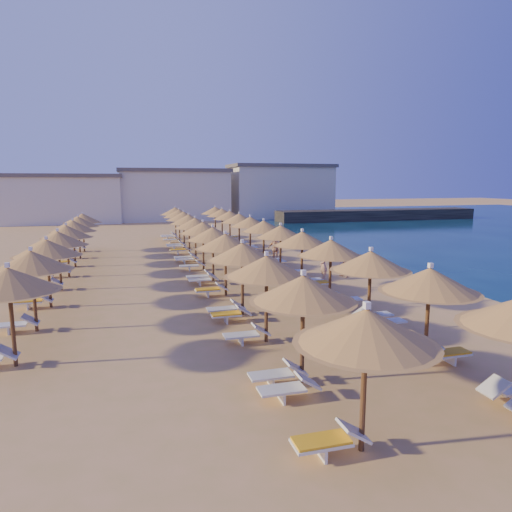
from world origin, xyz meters
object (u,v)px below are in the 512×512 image
object	(u,v)px
parasol_row_west	(208,231)
beachgoer_c	(275,249)
jetty	(377,215)
parasol_row_east	(272,230)
beachgoer_b	(345,264)
beachgoer_a	(324,265)

from	to	relation	value
parasol_row_west	beachgoer_c	distance (m)	6.49
jetty	parasol_row_east	world-z (taller)	parasol_row_east
parasol_row_east	beachgoer_b	world-z (taller)	parasol_row_east
beachgoer_a	beachgoer_b	world-z (taller)	beachgoer_a
parasol_row_east	beachgoer_a	size ratio (longest dim) A/B	23.23
beachgoer_a	beachgoer_b	distance (m)	1.53
parasol_row_west	beachgoer_c	xyz separation A→B (m)	(5.26, 3.38, -1.70)
parasol_row_east	beachgoer_c	bearing A→B (deg)	68.64
jetty	parasol_row_east	xyz separation A→B (m)	(-26.36, -32.44, 1.86)
jetty	parasol_row_east	bearing A→B (deg)	-129.40
parasol_row_east	beachgoer_a	world-z (taller)	parasol_row_east
jetty	beachgoer_b	distance (m)	41.83
beachgoer_c	beachgoer_a	xyz separation A→B (m)	(0.81, -6.37, -0.05)
beachgoer_c	beachgoer_a	size ratio (longest dim) A/B	1.05
jetty	beachgoer_a	size ratio (longest dim) A/B	17.40
parasol_row_west	beachgoer_a	bearing A→B (deg)	-26.19
parasol_row_west	beachgoer_b	world-z (taller)	parasol_row_west
parasol_row_west	beachgoer_a	xyz separation A→B (m)	(6.07, -2.99, -1.75)
parasol_row_east	beachgoer_a	xyz separation A→B (m)	(2.13, -2.99, -1.75)
beachgoer_a	beachgoer_b	xyz separation A→B (m)	(1.49, 0.33, -0.09)
parasol_row_east	beachgoer_c	world-z (taller)	parasol_row_east
beachgoer_b	beachgoer_a	bearing A→B (deg)	-96.64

